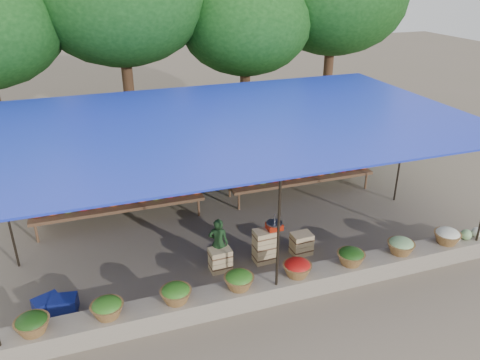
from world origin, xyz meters
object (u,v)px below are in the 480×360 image
object	(u,v)px
crate_counter	(263,249)
blue_crate_back	(47,305)
weighing_scale	(274,225)
blue_crate_front	(64,304)
vendor_seated	(218,243)

from	to	relation	value
crate_counter	blue_crate_back	bearing A→B (deg)	-177.45
crate_counter	weighing_scale	world-z (taller)	weighing_scale
crate_counter	blue_crate_front	bearing A→B (deg)	-175.86
weighing_scale	crate_counter	bearing A→B (deg)	-180.00
weighing_scale	blue_crate_back	world-z (taller)	weighing_scale
blue_crate_back	blue_crate_front	bearing A→B (deg)	-41.78
crate_counter	blue_crate_front	distance (m)	4.15
vendor_seated	crate_counter	bearing A→B (deg)	-163.14
crate_counter	weighing_scale	xyz separation A→B (m)	(0.25, 0.00, 0.55)
weighing_scale	blue_crate_front	size ratio (longest dim) A/B	0.73
blue_crate_front	crate_counter	bearing A→B (deg)	13.89
crate_counter	blue_crate_back	size ratio (longest dim) A/B	4.96
weighing_scale	blue_crate_front	bearing A→B (deg)	-176.09
crate_counter	blue_crate_front	xyz separation A→B (m)	(-4.13, -0.30, -0.16)
vendor_seated	blue_crate_back	bearing A→B (deg)	29.85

